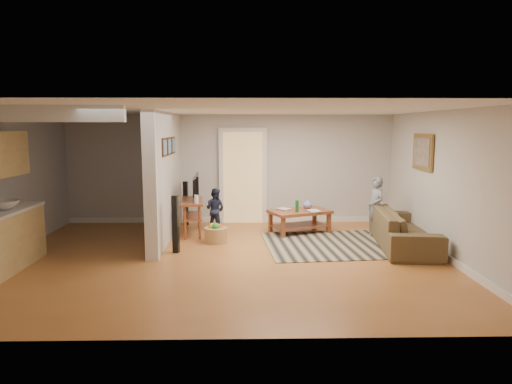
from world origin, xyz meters
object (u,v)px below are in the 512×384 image
at_px(speaker_right, 186,203).
at_px(toddler, 215,230).
at_px(coffee_table, 300,215).
at_px(sofa, 403,247).
at_px(tv_console, 193,203).
at_px(child, 375,236).
at_px(speaker_left, 176,224).
at_px(toy_basket, 216,234).

height_order(speaker_right, toddler, speaker_right).
relative_size(coffee_table, toddler, 1.54).
distance_m(sofa, speaker_right, 4.78).
relative_size(tv_console, child, 0.97).
relative_size(speaker_left, speaker_right, 1.03).
bearing_deg(speaker_left, coffee_table, 44.55).
height_order(coffee_table, speaker_left, speaker_left).
height_order(speaker_left, toddler, speaker_left).
height_order(tv_console, child, tv_console).
distance_m(speaker_right, toddler, 1.03).
xyz_separation_m(sofa, tv_console, (-4.04, 1.12, 0.65)).
bearing_deg(toddler, speaker_left, 98.84).
bearing_deg(speaker_right, coffee_table, -12.54).
relative_size(child, toddler, 1.34).
height_order(sofa, toddler, toddler).
relative_size(coffee_table, child, 1.15).
distance_m(speaker_left, toy_basket, 1.04).
bearing_deg(speaker_right, sofa, -19.54).
bearing_deg(toy_basket, speaker_left, -132.68).
bearing_deg(child, sofa, 5.86).
bearing_deg(child, speaker_right, -121.27).
relative_size(sofa, speaker_right, 2.32).
bearing_deg(child, toddler, -115.66).
relative_size(speaker_right, toddler, 1.09).
bearing_deg(sofa, speaker_right, 71.58).
xyz_separation_m(child, toddler, (-3.30, 0.65, 0.00)).
xyz_separation_m(sofa, coffee_table, (-1.79, 1.20, 0.38)).
bearing_deg(tv_console, speaker_left, -102.19).
height_order(speaker_left, toy_basket, speaker_left).
xyz_separation_m(tv_console, speaker_right, (-0.26, 0.90, -0.15)).
distance_m(coffee_table, toddler, 1.87).
height_order(toy_basket, child, child).
xyz_separation_m(speaker_right, child, (4.00, -1.21, -0.50)).
bearing_deg(child, toy_basket, -97.26).
xyz_separation_m(tv_console, toy_basket, (0.52, -0.71, -0.49)).
bearing_deg(tv_console, toy_basket, -60.46).
height_order(speaker_left, child, speaker_left).
bearing_deg(sofa, toddler, 74.60).
relative_size(sofa, toy_basket, 5.20).
xyz_separation_m(coffee_table, speaker_right, (-2.51, 0.82, 0.12)).
distance_m(coffee_table, tv_console, 2.27).
distance_m(tv_console, speaker_right, 0.95).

